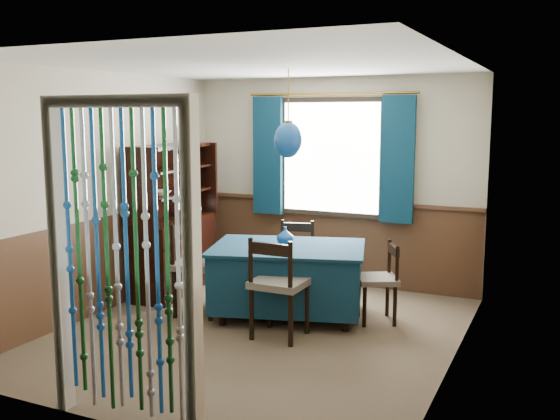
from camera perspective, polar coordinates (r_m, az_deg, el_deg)
The scene contains 22 objects.
floor at distance 6.06m, azimuth -2.01°, elevation -11.12°, with size 4.00×4.00×0.00m, color brown.
ceiling at distance 5.72m, azimuth -2.14°, elevation 13.15°, with size 4.00×4.00×0.00m, color silver.
wall_back at distance 7.58m, azimuth 4.82°, elevation 2.57°, with size 3.60×3.60×0.00m, color #BBB199.
wall_front at distance 4.11m, azimuth -14.87°, elevation -2.90°, with size 3.60×3.60×0.00m, color #BBB199.
wall_left at distance 6.77m, azimuth -15.78°, elevation 1.53°, with size 4.00×4.00×0.00m, color #BBB199.
wall_right at distance 5.20m, azimuth 15.87°, elevation -0.54°, with size 4.00×4.00×0.00m, color #BBB199.
wainscot_back at distance 7.69m, azimuth 4.71°, elevation -3.01°, with size 3.60×3.60×0.00m, color #482D1B.
wainscot_front at distance 4.33m, azimuth -14.35°, elevation -12.64°, with size 3.60×3.60×0.00m, color #482D1B.
wainscot_left at distance 6.89m, azimuth -15.43°, elevation -4.68°, with size 4.00×4.00×0.00m, color #482D1B.
wainscot_right at distance 5.37m, azimuth 15.38°, elevation -8.45°, with size 4.00×4.00×0.00m, color #482D1B.
window at distance 7.51m, azimuth 4.72°, elevation 4.81°, with size 1.32×0.12×1.42m, color black.
doorway at distance 4.20m, azimuth -14.24°, elevation -5.44°, with size 1.16×0.12×2.18m, color silver, non-canonical shape.
dining_table at distance 6.41m, azimuth 0.73°, elevation -6.02°, with size 1.77×1.45×0.74m.
chair_near at distance 5.77m, azimuth -0.17°, elevation -6.83°, with size 0.48×0.46×0.96m.
chair_far at distance 7.04m, azimuth 1.39°, elevation -4.40°, with size 0.51×0.50×0.87m.
chair_left at distance 6.54m, azimuth -7.71°, elevation -4.99°, with size 0.55×0.57×0.98m.
chair_right at distance 6.33m, azimuth 9.09°, elevation -6.30°, with size 0.52×0.53×0.81m.
sideboard at distance 7.40m, azimuth -9.72°, elevation -2.79°, with size 0.59×1.36×1.72m.
pendant_lamp at distance 6.20m, azimuth 0.76°, elevation 6.44°, with size 0.28×0.28×0.87m.
vase_table at distance 6.38m, azimuth 0.47°, elevation -2.46°, with size 0.16×0.16×0.17m, color navy.
bowl_shelf at distance 7.02m, azimuth -10.87°, elevation 1.59°, with size 0.24×0.24×0.06m, color beige.
vase_sideboard at distance 7.60m, azimuth -7.86°, elevation 0.35°, with size 0.20×0.20×0.21m, color beige.
Camera 1 is at (2.60, -5.08, 2.06)m, focal length 40.00 mm.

